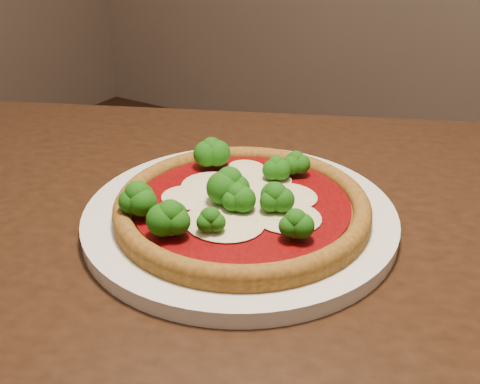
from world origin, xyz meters
The scene contains 3 objects.
dining_table centered at (0.17, 0.04, 0.66)m, with size 1.48×1.29×0.75m.
plate centered at (0.10, 0.06, 0.76)m, with size 0.36×0.36×0.02m, color silver.
pizza centered at (0.11, 0.05, 0.78)m, with size 0.29×0.29×0.06m.
Camera 1 is at (0.38, -0.39, 1.08)m, focal length 40.00 mm.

